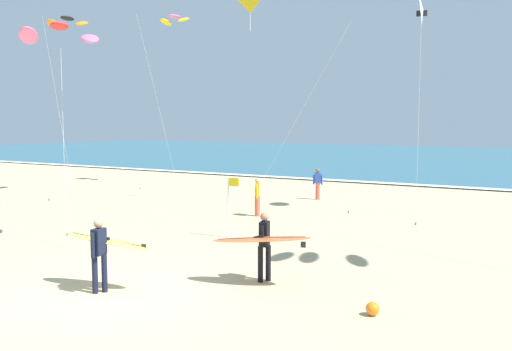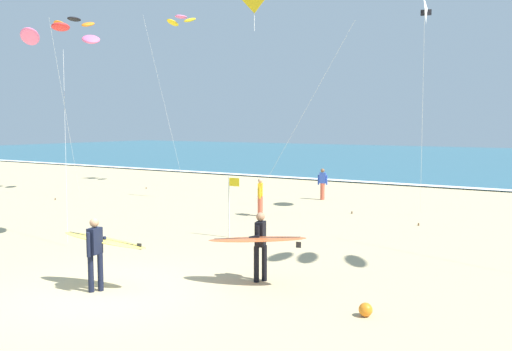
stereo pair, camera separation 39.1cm
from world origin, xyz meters
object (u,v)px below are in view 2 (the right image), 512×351
Objects in this scene: kite_delta_ivory_high at (426,10)px; beach_ball at (366,310)px; bystander_blue_top at (323,184)px; surfer_lead at (99,245)px; kite_arc_scarlet_near at (61,35)px; kite_diamond_golden_far at (257,3)px; kite_arc_charcoal_low at (74,23)px; kite_arc_rose_mid at (181,20)px; surfer_trailing at (258,241)px; lifeguard_flag at (230,200)px; bystander_yellow_top at (260,197)px.

kite_delta_ivory_high is 15.50m from beach_ball.
surfer_lead is at bearing -82.74° from bystander_blue_top.
kite_diamond_golden_far reaches higher than kite_arc_scarlet_near.
kite_arc_charcoal_low reaches higher than beach_ball.
kite_arc_charcoal_low reaches higher than kite_delta_ivory_high.
surfer_trailing is at bearing -45.47° from kite_arc_rose_mid.
kite_arc_scarlet_near is (-4.34, 2.54, 5.49)m from surfer_lead.
kite_arc_charcoal_low is at bearing -105.63° from kite_arc_rose_mid.
surfer_trailing is 1.18× the size of lifeguard_flag.
surfer_trailing reaches higher than bystander_blue_top.
kite_arc_scarlet_near is at bearing -123.08° from kite_delta_ivory_high.
kite_arc_rose_mid is 7.00m from kite_arc_charcoal_low.
kite_delta_ivory_high is at bearing 62.77° from lifeguard_flag.
surfer_lead is 20.29m from kite_arc_charcoal_low.
surfer_lead is 0.25× the size of kite_delta_ivory_high.
bystander_yellow_top is at bearing -145.12° from kite_delta_ivory_high.
kite_delta_ivory_high is at bearing 56.92° from kite_arc_scarlet_near.
surfer_lead is 1.44× the size of bystander_blue_top.
bystander_blue_top is at bearing 97.56° from lifeguard_flag.
lifeguard_flag reaches higher than bystander_blue_top.
bystander_yellow_top is (-5.57, -3.88, -7.67)m from kite_delta_ivory_high.
lifeguard_flag is (-0.76, 6.35, 0.22)m from surfer_lead.
kite_diamond_golden_far reaches higher than kite_arc_charcoal_low.
kite_arc_charcoal_low is at bearing -170.75° from kite_delta_ivory_high.
kite_diamond_golden_far is (-6.87, 10.83, 8.35)m from surfer_trailing.
surfer_trailing is at bearing -1.62° from kite_arc_scarlet_near.
kite_diamond_golden_far is 37.17× the size of beach_ball.
beach_ball is at bearing -48.13° from bystander_yellow_top.
kite_arc_scarlet_near is at bearing -133.29° from lifeguard_flag.
surfer_trailing is 15.31m from kite_diamond_golden_far.
beach_ball is (2.46, -12.84, -8.34)m from kite_delta_ivory_high.
kite_arc_charcoal_low reaches higher than lifeguard_flag.
kite_arc_charcoal_low is at bearing 159.55° from lifeguard_flag.
kite_diamond_golden_far is 17.82m from beach_ball.
kite_diamond_golden_far is (-4.01, 13.18, 8.36)m from surfer_lead.
bystander_blue_top is (0.08, 5.87, 0.00)m from bystander_yellow_top.
kite_delta_ivory_high is 18.23m from kite_arc_charcoal_low.
bystander_yellow_top is at bearing 74.83° from kite_arc_scarlet_near.
beach_ball is at bearing -61.80° from bystander_blue_top.
kite_arc_rose_mid is at bearing 134.53° from surfer_trailing.
beach_ball is (6.61, -4.76, -1.13)m from lifeguard_flag.
surfer_lead is 24.01m from kite_arc_rose_mid.
lifeguard_flag is at bearing -64.52° from kite_diamond_golden_far.
surfer_lead is 1.09× the size of lifeguard_flag.
bystander_yellow_top is 5.87m from bystander_blue_top.
kite_arc_rose_mid reaches higher than kite_delta_ivory_high.
bystander_blue_top is at bearing 21.49° from kite_arc_charcoal_low.
bystander_yellow_top is at bearing 101.63° from surfer_lead.
kite_diamond_golden_far is 6.55× the size of bystander_yellow_top.
beach_ball is (7.95, -14.82, -0.67)m from bystander_blue_top.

